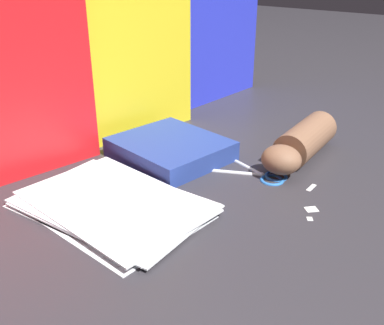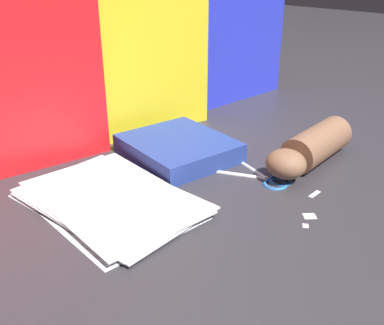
{
  "view_description": "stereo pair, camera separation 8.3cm",
  "coord_description": "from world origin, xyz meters",
  "px_view_note": "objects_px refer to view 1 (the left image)",
  "views": [
    {
      "loc": [
        -0.57,
        -0.44,
        0.41
      ],
      "look_at": [
        0.02,
        0.02,
        0.06
      ],
      "focal_mm": 42.0,
      "sensor_mm": 36.0,
      "label": 1
    },
    {
      "loc": [
        -0.51,
        -0.51,
        0.41
      ],
      "look_at": [
        0.02,
        0.02,
        0.06
      ],
      "focal_mm": 42.0,
      "sensor_mm": 36.0,
      "label": 2
    }
  ],
  "objects_px": {
    "book_closed": "(170,149)",
    "paper_stack": "(112,204)",
    "hand_forearm": "(300,144)",
    "scissors": "(260,173)"
  },
  "relations": [
    {
      "from": "paper_stack",
      "to": "book_closed",
      "type": "relative_size",
      "value": 1.4
    },
    {
      "from": "paper_stack",
      "to": "hand_forearm",
      "type": "xyz_separation_m",
      "value": [
        0.4,
        -0.17,
        0.03
      ]
    },
    {
      "from": "hand_forearm",
      "to": "paper_stack",
      "type": "bearing_deg",
      "value": 157.16
    },
    {
      "from": "book_closed",
      "to": "scissors",
      "type": "bearing_deg",
      "value": -76.01
    },
    {
      "from": "paper_stack",
      "to": "hand_forearm",
      "type": "bearing_deg",
      "value": -22.84
    },
    {
      "from": "book_closed",
      "to": "paper_stack",
      "type": "bearing_deg",
      "value": -165.04
    },
    {
      "from": "paper_stack",
      "to": "book_closed",
      "type": "bearing_deg",
      "value": 14.96
    },
    {
      "from": "paper_stack",
      "to": "hand_forearm",
      "type": "distance_m",
      "value": 0.43
    },
    {
      "from": "scissors",
      "to": "hand_forearm",
      "type": "relative_size",
      "value": 0.64
    },
    {
      "from": "paper_stack",
      "to": "scissors",
      "type": "xyz_separation_m",
      "value": [
        0.28,
        -0.14,
        -0.0
      ]
    }
  ]
}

